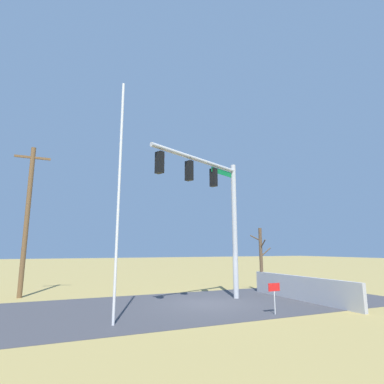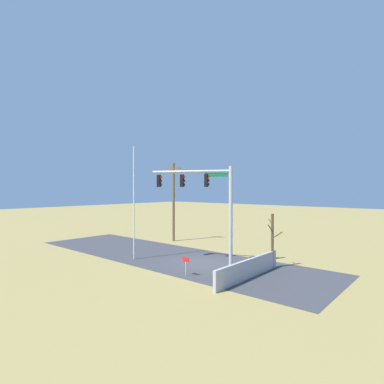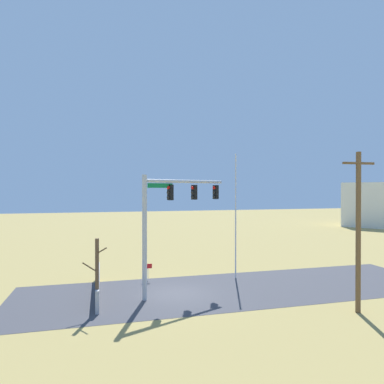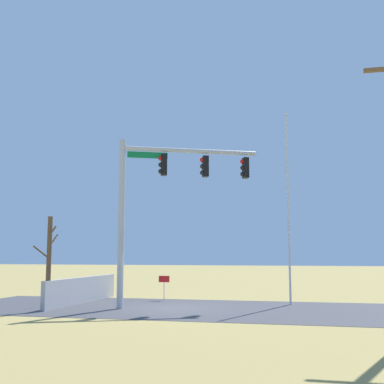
# 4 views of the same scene
# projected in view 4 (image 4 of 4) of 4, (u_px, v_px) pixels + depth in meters

# --- Properties ---
(ground_plane) EXTENTS (160.00, 160.00, 0.00)m
(ground_plane) POSITION_uv_depth(u_px,v_px,m) (173.00, 308.00, 20.97)
(ground_plane) COLOR #9E894C
(road_surface) EXTENTS (28.00, 8.00, 0.01)m
(road_surface) POSITION_uv_depth(u_px,v_px,m) (266.00, 310.00, 20.08)
(road_surface) COLOR #3D3D42
(road_surface) RESTS_ON ground_plane
(sidewalk_corner) EXTENTS (6.00, 6.00, 0.01)m
(sidewalk_corner) POSITION_uv_depth(u_px,v_px,m) (98.00, 308.00, 20.91)
(sidewalk_corner) COLOR #B7B5AD
(sidewalk_corner) RESTS_ON ground_plane
(retaining_fence) EXTENTS (0.20, 7.32, 1.22)m
(retaining_fence) POSITION_uv_depth(u_px,v_px,m) (83.00, 290.00, 23.24)
(retaining_fence) COLOR #A8A8AD
(retaining_fence) RESTS_ON ground_plane
(signal_mast) EXTENTS (5.80, 2.80, 7.34)m
(signal_mast) POSITION_uv_depth(u_px,v_px,m) (161.00, 190.00, 21.69)
(signal_mast) COLOR #B2B5BA
(signal_mast) RESTS_ON ground_plane
(flagpole) EXTENTS (0.10, 0.10, 9.06)m
(flagpole) POSITION_uv_depth(u_px,v_px,m) (288.00, 207.00, 22.93)
(flagpole) COLOR silver
(flagpole) RESTS_ON ground_plane
(bare_tree) EXTENTS (1.27, 1.02, 3.89)m
(bare_tree) POSITION_uv_depth(u_px,v_px,m) (49.00, 262.00, 20.27)
(bare_tree) COLOR brown
(bare_tree) RESTS_ON ground_plane
(open_sign) EXTENTS (0.56, 0.04, 1.22)m
(open_sign) POSITION_uv_depth(u_px,v_px,m) (164.00, 282.00, 24.64)
(open_sign) COLOR silver
(open_sign) RESTS_ON ground_plane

